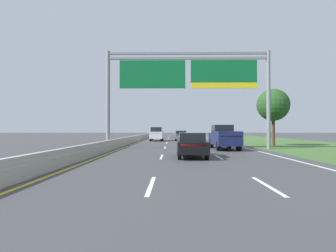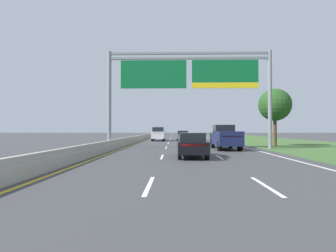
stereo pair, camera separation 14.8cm
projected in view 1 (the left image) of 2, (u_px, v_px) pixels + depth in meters
ground_plane at (181, 144)px, 33.15m from camera, size 220.00×220.00×0.00m
lane_striping at (182, 144)px, 32.69m from camera, size 11.96×106.00×0.01m
grass_verge_right at (297, 144)px, 32.96m from camera, size 14.00×110.00×0.02m
median_barrier_concrete at (128, 141)px, 33.25m from camera, size 0.60×110.00×0.85m
overhead_sign_gantry at (188, 79)px, 24.86m from camera, size 15.06×0.42×9.00m
pickup_truck_navy at (224, 137)px, 24.52m from camera, size 2.06×5.42×2.20m
car_white_left_lane_suv at (157, 134)px, 42.12m from camera, size 1.97×4.73×2.11m
car_black_centre_lane_sedan at (191, 144)px, 17.55m from camera, size 1.84×4.41×1.57m
car_grey_centre_lane_sedan at (181, 135)px, 43.31m from camera, size 1.87×4.42×1.57m
roadside_tree_mid at (273, 105)px, 29.52m from camera, size 3.48×3.48×6.19m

